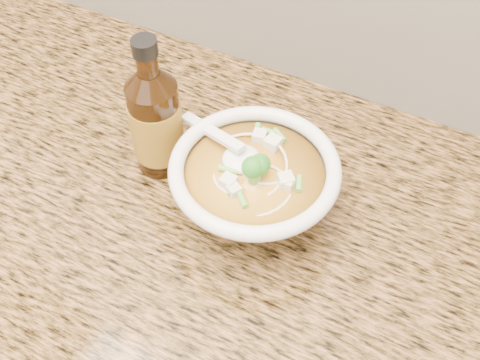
% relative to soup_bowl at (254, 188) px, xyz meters
% --- Properties ---
extents(cabinet, '(4.00, 0.65, 0.86)m').
position_rel_soup_bowl_xyz_m(cabinet, '(-0.20, -0.03, -0.52)').
color(cabinet, '#321B0F').
rests_on(cabinet, ground).
extents(counter_slab, '(4.00, 0.68, 0.04)m').
position_rel_soup_bowl_xyz_m(counter_slab, '(-0.20, -0.03, -0.07)').
color(counter_slab, brown).
rests_on(counter_slab, cabinet).
extents(soup_bowl, '(0.23, 0.21, 0.12)m').
position_rel_soup_bowl_xyz_m(soup_bowl, '(0.00, 0.00, 0.00)').
color(soup_bowl, white).
rests_on(soup_bowl, counter_slab).
extents(hot_sauce_bottle, '(0.09, 0.09, 0.21)m').
position_rel_soup_bowl_xyz_m(hot_sauce_bottle, '(-0.15, 0.02, 0.03)').
color(hot_sauce_bottle, '#3D1F08').
rests_on(hot_sauce_bottle, counter_slab).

